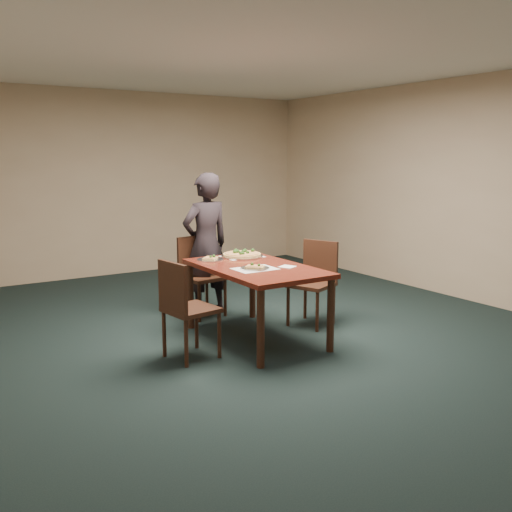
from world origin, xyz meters
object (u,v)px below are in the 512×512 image
chair_far (199,271)px  slice_plate_near (255,268)px  chair_left (184,304)px  diner (206,244)px  slice_plate_far (210,259)px  dining_table (256,275)px  pizza_pan (242,254)px  chair_right (315,277)px

chair_far → slice_plate_near: bearing=-98.8°
chair_far → chair_left: (-0.79, -1.26, 0.00)m
chair_far → diner: diner is taller
slice_plate_far → dining_table: bearing=-66.6°
slice_plate_near → slice_plate_far: size_ratio=1.00×
dining_table → pizza_pan: bearing=73.5°
chair_left → diner: (0.88, 1.27, 0.30)m
chair_right → pizza_pan: bearing=-143.1°
diner → pizza_pan: (0.13, -0.59, -0.04)m
dining_table → chair_far: (-0.07, 1.12, -0.14)m
dining_table → chair_right: size_ratio=1.65×
chair_left → diner: size_ratio=0.56×
chair_right → diner: 1.32m
pizza_pan → chair_far: bearing=111.1°
slice_plate_near → chair_left: bearing=-178.3°
chair_right → slice_plate_far: chair_right is taller
chair_right → diner: size_ratio=0.56×
pizza_pan → slice_plate_near: bearing=-110.6°
chair_right → chair_far: bearing=-159.7°
chair_left → pizza_pan: size_ratio=2.01×
chair_far → slice_plate_near: 1.27m
pizza_pan → slice_plate_far: (-0.39, -0.00, -0.01)m
diner → slice_plate_near: bearing=79.1°
dining_table → chair_far: chair_far is taller
dining_table → pizza_pan: size_ratio=3.32×
dining_table → chair_far: 1.13m
chair_far → slice_plate_near: (-0.02, -1.24, 0.25)m
slice_plate_near → slice_plate_far: bearing=102.2°
dining_table → pizza_pan: pizza_pan is taller
pizza_pan → slice_plate_near: pizza_pan is taller
dining_table → chair_right: bearing=8.2°
slice_plate_far → chair_left: bearing=-133.0°
slice_plate_near → chair_right: bearing=14.7°
dining_table → slice_plate_near: 0.18m
chair_right → slice_plate_near: bearing=-97.4°
dining_table → slice_plate_near: slice_plate_near is taller
chair_right → chair_left: bearing=-103.1°
chair_left → slice_plate_near: bearing=-96.8°
chair_far → pizza_pan: size_ratio=2.01×
dining_table → chair_left: (-0.86, -0.14, -0.14)m
chair_far → chair_right: same height
chair_left → chair_right: size_ratio=1.00×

